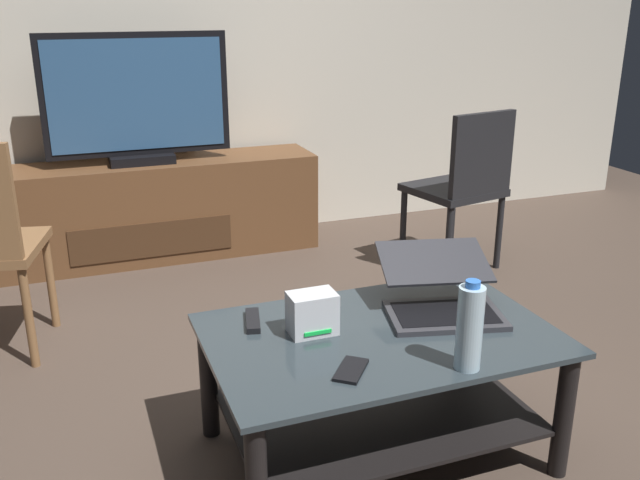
% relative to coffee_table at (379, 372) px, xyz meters
% --- Properties ---
extents(ground_plane, '(7.68, 7.68, 0.00)m').
position_rel_coffee_table_xyz_m(ground_plane, '(-0.03, 0.34, -0.31)').
color(ground_plane, '#4C3D33').
extents(back_wall, '(6.40, 0.12, 2.80)m').
position_rel_coffee_table_xyz_m(back_wall, '(-0.03, 2.51, 1.09)').
color(back_wall, beige).
rests_on(back_wall, ground).
extents(coffee_table, '(1.09, 0.71, 0.45)m').
position_rel_coffee_table_xyz_m(coffee_table, '(0.00, 0.00, 0.00)').
color(coffee_table, '#2D383D').
rests_on(coffee_table, ground).
extents(media_cabinet, '(1.99, 0.42, 0.57)m').
position_rel_coffee_table_xyz_m(media_cabinet, '(-0.46, 2.19, -0.02)').
color(media_cabinet, brown).
rests_on(media_cabinet, ground).
extents(television, '(1.01, 0.20, 0.71)m').
position_rel_coffee_table_xyz_m(television, '(-0.46, 2.17, 0.61)').
color(television, black).
rests_on(television, media_cabinet).
extents(dining_chair, '(0.52, 0.52, 0.90)m').
position_rel_coffee_table_xyz_m(dining_chair, '(1.16, 1.37, 0.20)').
color(dining_chair, black).
rests_on(dining_chair, ground).
extents(laptop, '(0.46, 0.49, 0.18)m').
position_rel_coffee_table_xyz_m(laptop, '(0.26, 0.09, 0.20)').
color(laptop, '#333338').
rests_on(laptop, coffee_table).
extents(router_box, '(0.15, 0.10, 0.13)m').
position_rel_coffee_table_xyz_m(router_box, '(-0.20, 0.08, 0.21)').
color(router_box, silver).
rests_on(router_box, coffee_table).
extents(water_bottle_near, '(0.08, 0.08, 0.27)m').
position_rel_coffee_table_xyz_m(water_bottle_near, '(0.14, -0.29, 0.27)').
color(water_bottle_near, silver).
rests_on(water_bottle_near, coffee_table).
extents(cell_phone, '(0.14, 0.15, 0.01)m').
position_rel_coffee_table_xyz_m(cell_phone, '(-0.18, -0.19, 0.15)').
color(cell_phone, black).
rests_on(cell_phone, coffee_table).
extents(tv_remote, '(0.08, 0.17, 0.02)m').
position_rel_coffee_table_xyz_m(tv_remote, '(-0.36, 0.21, 0.15)').
color(tv_remote, black).
rests_on(tv_remote, coffee_table).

